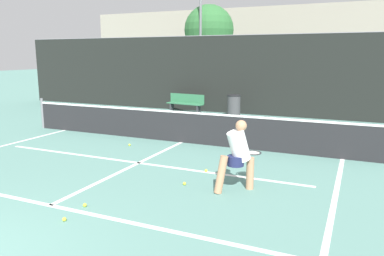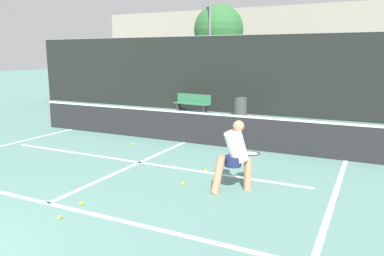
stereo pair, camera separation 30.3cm
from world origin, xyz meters
name	(u,v)px [view 2 (the right image)]	position (x,y,z in m)	size (l,w,h in m)	color
court_baseline_near	(48,203)	(0.00, 2.61, 0.00)	(11.00, 0.10, 0.01)	white
court_service_line	(140,162)	(0.00, 5.48, 0.00)	(8.25, 0.10, 0.01)	white
court_center_mark	(134,165)	(0.00, 5.24, 0.00)	(0.10, 5.26, 0.01)	white
court_sideline_left	(6,145)	(-4.51, 5.24, 0.00)	(0.10, 6.26, 0.01)	white
court_sideline_right	(334,196)	(4.51, 5.24, 0.00)	(0.10, 6.26, 0.01)	white
net	(184,126)	(0.00, 7.87, 0.51)	(11.09, 0.09, 1.07)	slate
fence_back	(249,75)	(0.00, 13.98, 1.71)	(24.00, 0.06, 3.44)	black
player_practicing	(235,154)	(2.75, 4.66, 0.74)	(0.80, 1.14, 1.39)	tan
tennis_ball_scattered_0	(182,183)	(1.69, 4.51, 0.03)	(0.07, 0.07, 0.07)	#D1E033
tennis_ball_scattered_1	(133,144)	(-1.17, 6.84, 0.03)	(0.07, 0.07, 0.07)	#D1E033
tennis_ball_scattered_2	(60,217)	(0.67, 2.22, 0.03)	(0.07, 0.07, 0.07)	#D1E033
tennis_ball_scattered_3	(81,204)	(0.59, 2.81, 0.03)	(0.07, 0.07, 0.07)	#D1E033
tennis_ball_scattered_6	(206,171)	(1.77, 5.48, 0.03)	(0.07, 0.07, 0.07)	#D1E033
courtside_bench	(193,103)	(-2.30, 13.09, 0.47)	(1.81, 0.61, 0.86)	#33724C
trash_bin	(240,106)	(0.01, 12.90, 0.47)	(0.57, 0.57, 0.94)	#3F3F42
parked_car	(206,92)	(-3.22, 16.68, 0.60)	(1.83, 3.92, 1.43)	#B7B7BC
floodlight_mast	(210,15)	(-4.92, 20.96, 5.10)	(1.10, 0.24, 7.95)	slate
tree_west	(219,30)	(-5.02, 22.67, 4.26)	(3.39, 3.39, 5.97)	brown
building_far	(308,48)	(0.00, 28.89, 3.14)	(36.00, 2.40, 6.27)	gray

